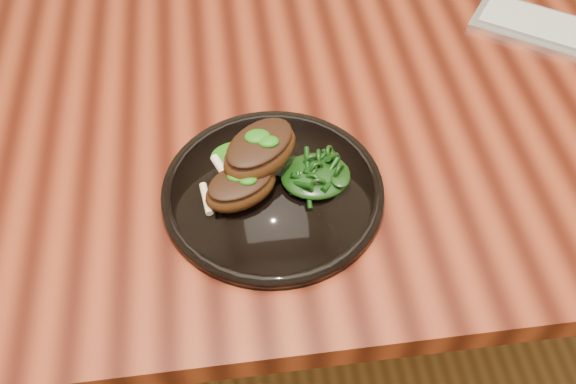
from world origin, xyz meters
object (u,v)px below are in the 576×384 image
at_px(plate, 273,191).
at_px(lamb_chop_front, 240,186).
at_px(desk, 312,143).
at_px(greens_heap, 316,173).

height_order(plate, lamb_chop_front, lamb_chop_front).
relative_size(desk, lamb_chop_front, 13.56).
distance_m(desk, plate, 0.21).
height_order(desk, plate, plate).
xyz_separation_m(plate, greens_heap, (0.06, 0.01, 0.02)).
bearing_deg(desk, greens_heap, -98.03).
xyz_separation_m(desk, greens_heap, (-0.02, -0.16, 0.12)).
bearing_deg(desk, plate, -115.80).
bearing_deg(desk, lamb_chop_front, -124.81).
distance_m(desk, lamb_chop_front, 0.25).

